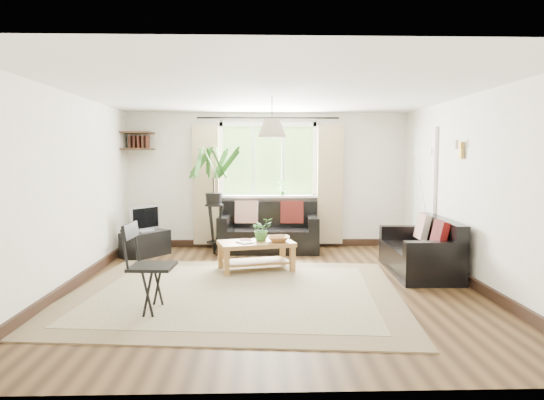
{
  "coord_description": "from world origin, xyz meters",
  "views": [
    {
      "loc": [
        -0.19,
        -5.95,
        1.62
      ],
      "look_at": [
        0.0,
        0.4,
        1.05
      ],
      "focal_mm": 32.0,
      "sensor_mm": 36.0,
      "label": 1
    }
  ],
  "objects_px": {
    "sofa_right": "(419,247)",
    "tv_stand": "(145,244)",
    "sofa_back": "(269,228)",
    "coffee_table": "(256,256)",
    "palm_stand": "(214,200)",
    "folding_chair": "(152,268)"
  },
  "relations": [
    {
      "from": "sofa_right",
      "to": "tv_stand",
      "type": "distance_m",
      "value": 4.28
    },
    {
      "from": "sofa_right",
      "to": "tv_stand",
      "type": "bearing_deg",
      "value": -105.55
    },
    {
      "from": "sofa_back",
      "to": "coffee_table",
      "type": "bearing_deg",
      "value": -94.82
    },
    {
      "from": "palm_stand",
      "to": "folding_chair",
      "type": "relative_size",
      "value": 1.92
    },
    {
      "from": "coffee_table",
      "to": "tv_stand",
      "type": "relative_size",
      "value": 1.38
    },
    {
      "from": "tv_stand",
      "to": "folding_chair",
      "type": "relative_size",
      "value": 0.8
    },
    {
      "from": "palm_stand",
      "to": "folding_chair",
      "type": "xyz_separation_m",
      "value": [
        -0.37,
        -3.04,
        -0.43
      ]
    },
    {
      "from": "folding_chair",
      "to": "palm_stand",
      "type": "bearing_deg",
      "value": -3.72
    },
    {
      "from": "sofa_back",
      "to": "folding_chair",
      "type": "height_order",
      "value": "folding_chair"
    },
    {
      "from": "sofa_back",
      "to": "sofa_right",
      "type": "bearing_deg",
      "value": -35.18
    },
    {
      "from": "sofa_back",
      "to": "folding_chair",
      "type": "bearing_deg",
      "value": -107.94
    },
    {
      "from": "sofa_back",
      "to": "palm_stand",
      "type": "distance_m",
      "value": 1.07
    },
    {
      "from": "sofa_right",
      "to": "coffee_table",
      "type": "bearing_deg",
      "value": -92.95
    },
    {
      "from": "coffee_table",
      "to": "folding_chair",
      "type": "height_order",
      "value": "folding_chair"
    },
    {
      "from": "palm_stand",
      "to": "sofa_right",
      "type": "bearing_deg",
      "value": -25.83
    },
    {
      "from": "tv_stand",
      "to": "sofa_right",
      "type": "bearing_deg",
      "value": -71.63
    },
    {
      "from": "sofa_back",
      "to": "folding_chair",
      "type": "distance_m",
      "value": 3.5
    },
    {
      "from": "coffee_table",
      "to": "sofa_right",
      "type": "bearing_deg",
      "value": -5.07
    },
    {
      "from": "sofa_back",
      "to": "sofa_right",
      "type": "height_order",
      "value": "sofa_back"
    },
    {
      "from": "coffee_table",
      "to": "palm_stand",
      "type": "bearing_deg",
      "value": 119.58
    },
    {
      "from": "sofa_right",
      "to": "palm_stand",
      "type": "xyz_separation_m",
      "value": [
        -2.97,
        1.44,
        0.53
      ]
    },
    {
      "from": "sofa_right",
      "to": "palm_stand",
      "type": "distance_m",
      "value": 3.34
    }
  ]
}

